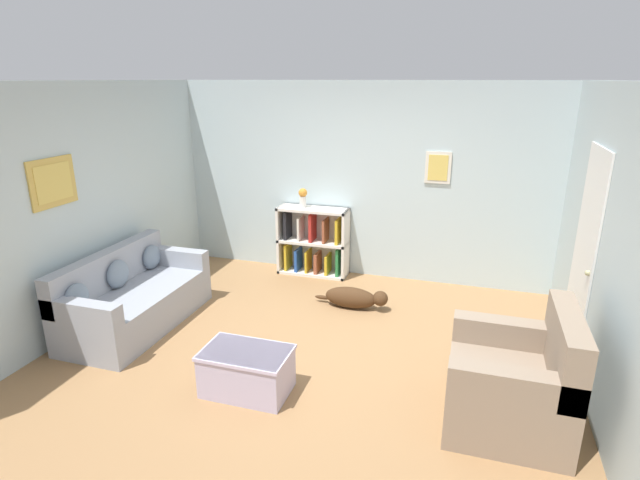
% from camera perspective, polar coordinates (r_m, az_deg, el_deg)
% --- Properties ---
extents(ground_plane, '(14.00, 14.00, 0.00)m').
position_cam_1_polar(ground_plane, '(5.16, -1.35, -12.50)').
color(ground_plane, '#997047').
extents(wall_back, '(5.60, 0.13, 2.60)m').
position_cam_1_polar(wall_back, '(6.75, 4.72, 6.66)').
color(wall_back, silver).
rests_on(wall_back, ground_plane).
extents(wall_left, '(0.13, 5.00, 2.60)m').
position_cam_1_polar(wall_left, '(5.94, -25.51, 3.42)').
color(wall_left, silver).
rests_on(wall_left, ground_plane).
extents(wall_right, '(0.16, 5.00, 2.60)m').
position_cam_1_polar(wall_right, '(4.57, 30.53, -1.44)').
color(wall_right, silver).
rests_on(wall_right, ground_plane).
extents(couch, '(0.83, 1.75, 0.83)m').
position_cam_1_polar(couch, '(5.90, -20.60, -6.29)').
color(couch, '#9399A3').
rests_on(couch, ground_plane).
extents(bookshelf, '(0.97, 0.33, 0.95)m').
position_cam_1_polar(bookshelf, '(6.92, -0.76, -0.26)').
color(bookshelf, silver).
rests_on(bookshelf, ground_plane).
extents(recliner_chair, '(0.91, 0.98, 0.98)m').
position_cam_1_polar(recliner_chair, '(4.32, 21.44, -15.02)').
color(recliner_chair, gray).
rests_on(recliner_chair, ground_plane).
extents(coffee_table, '(0.76, 0.48, 0.40)m').
position_cam_1_polar(coffee_table, '(4.51, -8.36, -14.47)').
color(coffee_table, '#BCB2D1').
rests_on(coffee_table, ground_plane).
extents(dog, '(0.91, 0.23, 0.26)m').
position_cam_1_polar(dog, '(5.99, 3.94, -6.59)').
color(dog, '#472D19').
rests_on(dog, ground_plane).
extents(vase, '(0.12, 0.12, 0.26)m').
position_cam_1_polar(vase, '(6.77, -1.97, 4.97)').
color(vase, silver).
rests_on(vase, bookshelf).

